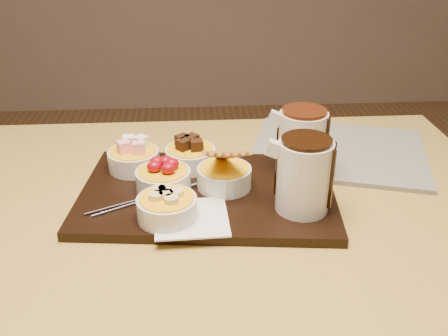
{
  "coord_description": "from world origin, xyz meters",
  "views": [
    {
      "loc": [
        0.01,
        -0.77,
        1.23
      ],
      "look_at": [
        0.06,
        0.02,
        0.81
      ],
      "focal_mm": 40.0,
      "sensor_mm": 36.0,
      "label": 1
    }
  ],
  "objects": [
    {
      "name": "dining_table",
      "position": [
        0.0,
        0.0,
        0.65
      ],
      "size": [
        1.2,
        0.8,
        0.75
      ],
      "color": "#B79643",
      "rests_on": "ground"
    },
    {
      "name": "serving_board",
      "position": [
        0.03,
        0.02,
        0.76
      ],
      "size": [
        0.49,
        0.35,
        0.02
      ],
      "primitive_type": "cube",
      "rotation": [
        0.0,
        0.0,
        -0.1
      ],
      "color": "black",
      "rests_on": "dining_table"
    },
    {
      "name": "napkin",
      "position": [
        0.0,
        -0.07,
        0.77
      ],
      "size": [
        0.12,
        0.12,
        0.0
      ],
      "primitive_type": "cube",
      "rotation": [
        0.0,
        0.0,
        0.04
      ],
      "color": "white",
      "rests_on": "serving_board"
    },
    {
      "name": "bowl_marshmallows",
      "position": [
        -0.11,
        0.11,
        0.79
      ],
      "size": [
        0.1,
        0.1,
        0.04
      ],
      "primitive_type": "cylinder",
      "color": "silver",
      "rests_on": "serving_board"
    },
    {
      "name": "bowl_cake",
      "position": [
        0.0,
        0.12,
        0.79
      ],
      "size": [
        0.1,
        0.1,
        0.04
      ],
      "primitive_type": "cylinder",
      "color": "silver",
      "rests_on": "serving_board"
    },
    {
      "name": "bowl_strawberries",
      "position": [
        -0.05,
        0.03,
        0.79
      ],
      "size": [
        0.1,
        0.1,
        0.04
      ],
      "primitive_type": "cylinder",
      "color": "silver",
      "rests_on": "serving_board"
    },
    {
      "name": "bowl_biscotti",
      "position": [
        0.06,
        0.03,
        0.79
      ],
      "size": [
        0.1,
        0.1,
        0.04
      ],
      "primitive_type": "cylinder",
      "color": "silver",
      "rests_on": "serving_board"
    },
    {
      "name": "bowl_bananas",
      "position": [
        -0.04,
        -0.07,
        0.79
      ],
      "size": [
        0.1,
        0.1,
        0.04
      ],
      "primitive_type": "cylinder",
      "color": "silver",
      "rests_on": "serving_board"
    },
    {
      "name": "pitcher_dark_chocolate",
      "position": [
        0.19,
        -0.05,
        0.83
      ],
      "size": [
        0.1,
        0.1,
        0.12
      ],
      "primitive_type": "cylinder",
      "rotation": [
        0.0,
        0.0,
        -0.1
      ],
      "color": "silver",
      "rests_on": "serving_board"
    },
    {
      "name": "pitcher_milk_chocolate",
      "position": [
        0.21,
        0.07,
        0.83
      ],
      "size": [
        0.1,
        0.1,
        0.12
      ],
      "primitive_type": "cylinder",
      "rotation": [
        0.0,
        0.0,
        -0.1
      ],
      "color": "silver",
      "rests_on": "serving_board"
    },
    {
      "name": "fondue_skewers",
      "position": [
        -0.06,
        0.0,
        0.77
      ],
      "size": [
        0.14,
        0.25,
        0.01
      ],
      "primitive_type": null,
      "rotation": [
        0.0,
        0.0,
        -1.12
      ],
      "color": "silver",
      "rests_on": "serving_board"
    },
    {
      "name": "newspaper",
      "position": [
        0.32,
        0.19,
        0.76
      ],
      "size": [
        0.43,
        0.38,
        0.01
      ],
      "primitive_type": "cube",
      "rotation": [
        0.0,
        0.0,
        -0.29
      ],
      "color": "beige",
      "rests_on": "dining_table"
    }
  ]
}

